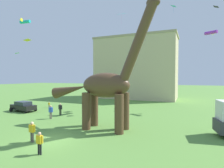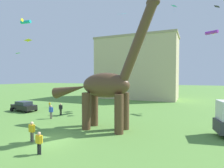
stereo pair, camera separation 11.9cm
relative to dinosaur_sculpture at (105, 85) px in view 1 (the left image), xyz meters
The scene contains 17 objects.
ground_plane 7.06m from the dinosaur_sculpture, 120.05° to the right, with size 240.00×240.00×0.00m, color #5B8E3D.
dinosaur_sculpture is the anchor object (origin of this frame).
parked_sedan_left 16.62m from the dinosaur_sculpture, 167.12° to the left, with size 4.39×2.29×1.55m.
person_watching_child 17.17m from the dinosaur_sculpture, 151.47° to the left, with size 0.37×0.16×0.99m.
person_strolling_adult 9.14m from the dinosaur_sculpture, behind, with size 0.64×0.28×1.71m.
person_near_flyer 8.25m from the dinosaur_sculpture, 101.27° to the right, with size 0.58×0.26×1.56m.
person_far_spectator 7.73m from the dinosaur_sculpture, 123.65° to the right, with size 0.63×0.28×1.68m.
person_photographer 10.08m from the dinosaur_sculpture, 157.02° to the left, with size 0.61×0.27×1.64m.
kite_near_low 21.90m from the dinosaur_sculpture, 105.18° to the left, with size 1.67×1.20×2.14m.
kite_apex 22.24m from the dinosaur_sculpture, 73.86° to the left, with size 1.11×1.31×1.44m.
kite_high_right 20.78m from the dinosaur_sculpture, 55.90° to the left, with size 1.86×1.90×0.54m.
kite_high_left 21.81m from the dinosaur_sculpture, 162.68° to the left, with size 1.09×1.07×0.15m.
kite_near_high 26.73m from the dinosaur_sculpture, 154.47° to the left, with size 1.41×1.68×0.30m.
kite_drifting 8.18m from the dinosaur_sculpture, 126.99° to the left, with size 2.57×2.73×0.77m.
kite_mid_right 19.53m from the dinosaur_sculpture, 164.41° to the left, with size 1.83×1.62×0.52m.
kite_mid_left 27.71m from the dinosaur_sculpture, 60.67° to the left, with size 1.05×1.27×0.32m.
background_building_block 28.69m from the dinosaur_sculpture, 99.86° to the left, with size 19.99×9.08×15.29m.
Camera 1 is at (10.71, -11.86, 5.29)m, focal length 29.22 mm.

